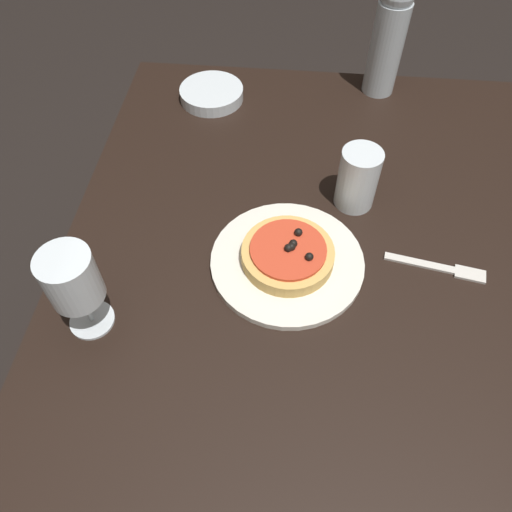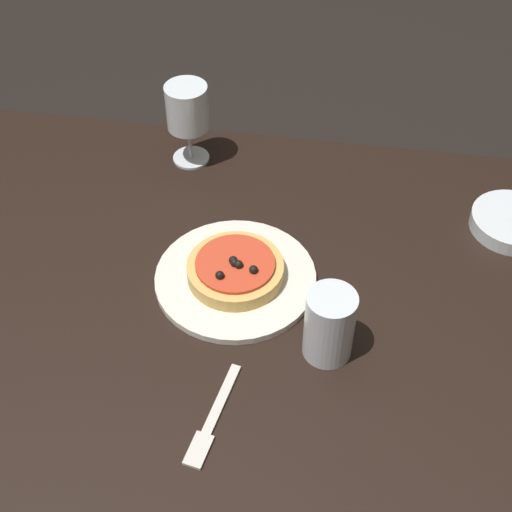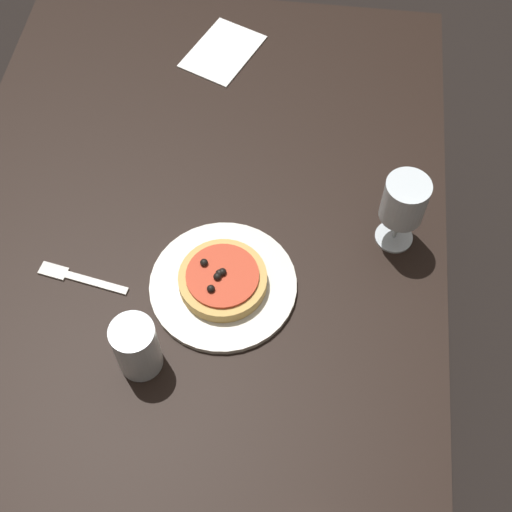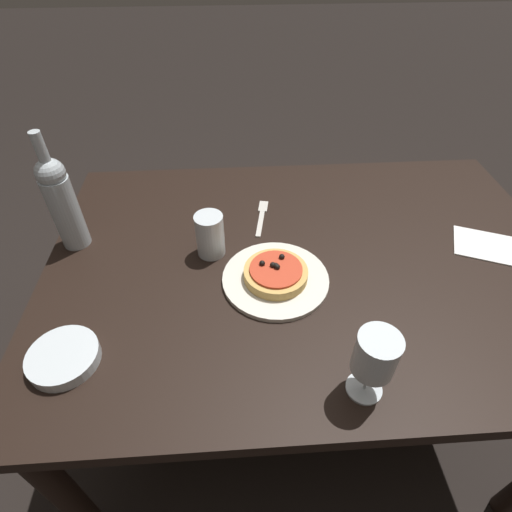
{
  "view_description": "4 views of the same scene",
  "coord_description": "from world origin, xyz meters",
  "px_view_note": "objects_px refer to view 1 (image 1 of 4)",
  "views": [
    {
      "loc": [
        -0.41,
        0.08,
        1.43
      ],
      "look_at": [
        0.07,
        0.13,
        0.79
      ],
      "focal_mm": 35.0,
      "sensor_mm": 36.0,
      "label": 1
    },
    {
      "loc": [
        0.25,
        -0.68,
        1.6
      ],
      "look_at": [
        0.13,
        0.07,
        0.81
      ],
      "focal_mm": 50.0,
      "sensor_mm": 36.0,
      "label": 2
    },
    {
      "loc": [
        0.7,
        0.21,
        1.85
      ],
      "look_at": [
        0.08,
        0.13,
        0.84
      ],
      "focal_mm": 50.0,
      "sensor_mm": 36.0,
      "label": 3
    },
    {
      "loc": [
        0.19,
        0.75,
        1.45
      ],
      "look_at": [
        0.14,
        0.08,
        0.83
      ],
      "focal_mm": 28.0,
      "sensor_mm": 36.0,
      "label": 4
    }
  ],
  "objects_px": {
    "water_cup": "(358,179)",
    "side_bowl": "(212,94)",
    "dinner_plate": "(287,262)",
    "dining_table": "(325,341)",
    "wine_glass": "(72,280)",
    "wine_bottle": "(389,33)",
    "pizza": "(288,254)",
    "fork": "(441,268)"
  },
  "relations": [
    {
      "from": "dinner_plate",
      "to": "wine_glass",
      "type": "xyz_separation_m",
      "value": [
        -0.14,
        0.3,
        0.11
      ]
    },
    {
      "from": "wine_bottle",
      "to": "fork",
      "type": "height_order",
      "value": "wine_bottle"
    },
    {
      "from": "wine_glass",
      "to": "fork",
      "type": "height_order",
      "value": "wine_glass"
    },
    {
      "from": "dinner_plate",
      "to": "side_bowl",
      "type": "xyz_separation_m",
      "value": [
        0.45,
        0.2,
        0.01
      ]
    },
    {
      "from": "water_cup",
      "to": "fork",
      "type": "relative_size",
      "value": 0.7
    },
    {
      "from": "dining_table",
      "to": "water_cup",
      "type": "relative_size",
      "value": 11.49
    },
    {
      "from": "dining_table",
      "to": "fork",
      "type": "distance_m",
      "value": 0.23
    },
    {
      "from": "dining_table",
      "to": "pizza",
      "type": "distance_m",
      "value": 0.17
    },
    {
      "from": "water_cup",
      "to": "dinner_plate",
      "type": "bearing_deg",
      "value": 143.93
    },
    {
      "from": "pizza",
      "to": "side_bowl",
      "type": "bearing_deg",
      "value": 23.69
    },
    {
      "from": "dinner_plate",
      "to": "dining_table",
      "type": "bearing_deg",
      "value": -141.57
    },
    {
      "from": "dinner_plate",
      "to": "water_cup",
      "type": "bearing_deg",
      "value": -36.07
    },
    {
      "from": "dinner_plate",
      "to": "fork",
      "type": "xyz_separation_m",
      "value": [
        0.01,
        -0.26,
        -0.0
      ]
    },
    {
      "from": "wine_glass",
      "to": "wine_bottle",
      "type": "distance_m",
      "value": 0.82
    },
    {
      "from": "wine_bottle",
      "to": "dinner_plate",
      "type": "bearing_deg",
      "value": 161.14
    },
    {
      "from": "dining_table",
      "to": "wine_bottle",
      "type": "distance_m",
      "value": 0.66
    },
    {
      "from": "dining_table",
      "to": "wine_bottle",
      "type": "height_order",
      "value": "wine_bottle"
    },
    {
      "from": "dining_table",
      "to": "side_bowl",
      "type": "distance_m",
      "value": 0.62
    },
    {
      "from": "water_cup",
      "to": "side_bowl",
      "type": "height_order",
      "value": "water_cup"
    },
    {
      "from": "pizza",
      "to": "wine_bottle",
      "type": "height_order",
      "value": "wine_bottle"
    },
    {
      "from": "dining_table",
      "to": "wine_bottle",
      "type": "xyz_separation_m",
      "value": [
        0.62,
        -0.1,
        0.22
      ]
    },
    {
      "from": "side_bowl",
      "to": "wine_bottle",
      "type": "bearing_deg",
      "value": -79.19
    },
    {
      "from": "water_cup",
      "to": "wine_bottle",
      "type": "bearing_deg",
      "value": -9.86
    },
    {
      "from": "dining_table",
      "to": "wine_glass",
      "type": "bearing_deg",
      "value": 97.07
    },
    {
      "from": "dining_table",
      "to": "side_bowl",
      "type": "xyz_separation_m",
      "value": [
        0.55,
        0.27,
        0.1
      ]
    },
    {
      "from": "dinner_plate",
      "to": "water_cup",
      "type": "distance_m",
      "value": 0.2
    },
    {
      "from": "wine_bottle",
      "to": "water_cup",
      "type": "height_order",
      "value": "wine_bottle"
    },
    {
      "from": "water_cup",
      "to": "side_bowl",
      "type": "bearing_deg",
      "value": 46.89
    },
    {
      "from": "wine_glass",
      "to": "wine_bottle",
      "type": "bearing_deg",
      "value": -35.68
    },
    {
      "from": "wine_glass",
      "to": "fork",
      "type": "bearing_deg",
      "value": -74.49
    },
    {
      "from": "water_cup",
      "to": "side_bowl",
      "type": "xyz_separation_m",
      "value": [
        0.29,
        0.31,
        -0.05
      ]
    },
    {
      "from": "dinner_plate",
      "to": "side_bowl",
      "type": "relative_size",
      "value": 1.83
    },
    {
      "from": "wine_bottle",
      "to": "wine_glass",
      "type": "bearing_deg",
      "value": 144.32
    },
    {
      "from": "dinner_plate",
      "to": "wine_glass",
      "type": "bearing_deg",
      "value": 115.32
    },
    {
      "from": "dinner_plate",
      "to": "side_bowl",
      "type": "distance_m",
      "value": 0.49
    },
    {
      "from": "dinner_plate",
      "to": "wine_glass",
      "type": "distance_m",
      "value": 0.35
    },
    {
      "from": "wine_glass",
      "to": "water_cup",
      "type": "relative_size",
      "value": 1.36
    },
    {
      "from": "water_cup",
      "to": "wine_glass",
      "type": "bearing_deg",
      "value": 125.9
    },
    {
      "from": "wine_glass",
      "to": "water_cup",
      "type": "distance_m",
      "value": 0.51
    },
    {
      "from": "wine_bottle",
      "to": "pizza",
      "type": "bearing_deg",
      "value": 161.16
    },
    {
      "from": "dinner_plate",
      "to": "side_bowl",
      "type": "bearing_deg",
      "value": 23.66
    },
    {
      "from": "fork",
      "to": "water_cup",
      "type": "bearing_deg",
      "value": 145.79
    }
  ]
}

